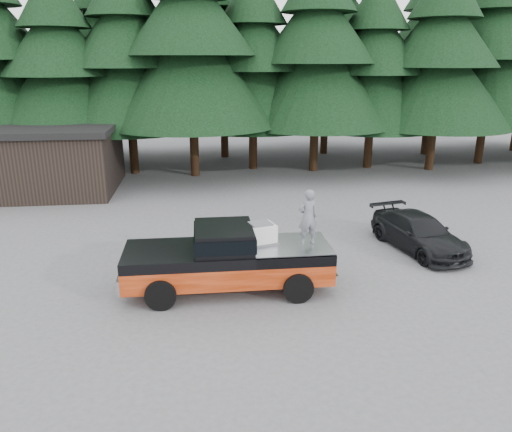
{
  "coord_description": "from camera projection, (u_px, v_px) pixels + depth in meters",
  "views": [
    {
      "loc": [
        -0.75,
        -13.68,
        6.38
      ],
      "look_at": [
        0.83,
        0.0,
        2.03
      ],
      "focal_mm": 35.0,
      "sensor_mm": 36.0,
      "label": 1
    }
  ],
  "objects": [
    {
      "name": "air_compressor",
      "position": [
        260.0,
        234.0,
        14.24
      ],
      "size": [
        0.94,
        0.85,
        0.54
      ],
      "primitive_type": "cube",
      "rotation": [
        0.0,
        0.0,
        0.29
      ],
      "color": "silver",
      "rests_on": "pickup_truck"
    },
    {
      "name": "parked_car",
      "position": [
        419.0,
        233.0,
        17.31
      ],
      "size": [
        2.6,
        4.49,
        1.22
      ],
      "primitive_type": "imported",
      "rotation": [
        0.0,
        0.0,
        0.22
      ],
      "color": "black",
      "rests_on": "ground"
    },
    {
      "name": "pickup_truck",
      "position": [
        228.0,
        268.0,
        14.25
      ],
      "size": [
        6.0,
        2.04,
        1.33
      ],
      "primitive_type": null,
      "color": "#CA4A1F",
      "rests_on": "ground"
    },
    {
      "name": "truck_cab",
      "position": [
        224.0,
        237.0,
        13.95
      ],
      "size": [
        1.66,
        1.9,
        0.59
      ],
      "primitive_type": "cube",
      "color": "black",
      "rests_on": "pickup_truck"
    },
    {
      "name": "treeline",
      "position": [
        215.0,
        34.0,
        28.97
      ],
      "size": [
        60.15,
        16.05,
        17.5
      ],
      "color": "black",
      "rests_on": "ground"
    },
    {
      "name": "utility_building",
      "position": [
        33.0,
        158.0,
        24.84
      ],
      "size": [
        8.4,
        6.4,
        3.3
      ],
      "color": "black",
      "rests_on": "ground"
    },
    {
      "name": "man_on_bed",
      "position": [
        308.0,
        217.0,
        14.01
      ],
      "size": [
        0.65,
        0.5,
        1.61
      ],
      "primitive_type": "imported",
      "rotation": [
        0.0,
        0.0,
        3.35
      ],
      "color": "slate",
      "rests_on": "pickup_truck"
    },
    {
      "name": "ground",
      "position": [
        229.0,
        281.0,
        14.96
      ],
      "size": [
        120.0,
        120.0,
        0.0
      ],
      "primitive_type": "plane",
      "color": "#505052",
      "rests_on": "ground"
    }
  ]
}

